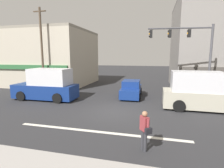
# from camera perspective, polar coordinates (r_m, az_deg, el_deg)

# --- Properties ---
(ground_plane) EXTENTS (120.00, 120.00, 0.00)m
(ground_plane) POSITION_cam_1_polar(r_m,az_deg,el_deg) (12.40, 0.73, -8.86)
(ground_plane) COLOR #2B2B2D
(lane_marking_stripe) EXTENTS (9.00, 0.24, 0.01)m
(lane_marking_stripe) POSITION_cam_1_polar(r_m,az_deg,el_deg) (9.24, -4.39, -15.30)
(lane_marking_stripe) COLOR silver
(lane_marking_stripe) RESTS_ON ground
(building_left_block) EXTENTS (11.83, 9.63, 7.23)m
(building_left_block) POSITION_cam_1_polar(r_m,az_deg,el_deg) (26.17, -20.45, 8.04)
(building_left_block) COLOR #B7AD99
(building_left_block) RESTS_ON ground
(utility_pole_near_left) EXTENTS (1.40, 0.22, 8.69)m
(utility_pole_near_left) POSITION_cam_1_polar(r_m,az_deg,el_deg) (19.89, -21.91, 10.38)
(utility_pole_near_left) COLOR brown
(utility_pole_near_left) RESTS_ON ground
(traffic_light_mast) EXTENTS (4.87, 0.74, 6.20)m
(traffic_light_mast) POSITION_cam_1_polar(r_m,az_deg,el_deg) (15.16, 24.99, 10.07)
(traffic_light_mast) COLOR #47474C
(traffic_light_mast) RESTS_ON ground
(box_truck_parked_curbside) EXTENTS (5.62, 2.29, 2.75)m
(box_truck_parked_curbside) POSITION_cam_1_polar(r_m,az_deg,el_deg) (16.46, -20.39, -0.47)
(box_truck_parked_curbside) COLOR navy
(box_truck_parked_curbside) RESTS_ON ground
(sedan_crossing_rightbound) EXTENTS (1.99, 4.16, 1.58)m
(sedan_crossing_rightbound) POSITION_cam_1_polar(r_m,az_deg,el_deg) (16.62, 6.28, -1.76)
(sedan_crossing_rightbound) COLOR navy
(sedan_crossing_rightbound) RESTS_ON ground
(box_truck_approaching_near) EXTENTS (5.62, 2.29, 2.75)m
(box_truck_approaching_near) POSITION_cam_1_polar(r_m,az_deg,el_deg) (14.03, 27.02, -2.46)
(box_truck_approaching_near) COLOR #B7B29E
(box_truck_approaching_near) RESTS_ON ground
(pedestrian_foreground_with_bag) EXTENTS (0.51, 0.64, 1.67)m
(pedestrian_foreground_with_bag) POSITION_cam_1_polar(r_m,az_deg,el_deg) (7.31, 10.60, -14.13)
(pedestrian_foreground_with_bag) COLOR #333338
(pedestrian_foreground_with_bag) RESTS_ON ground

